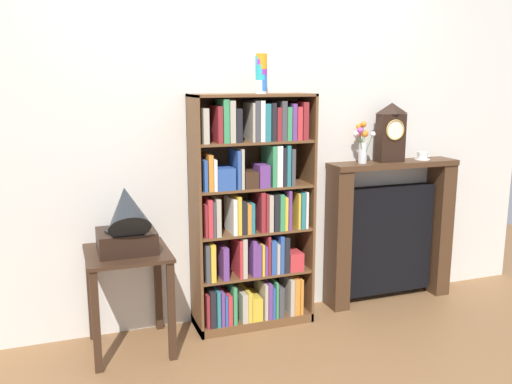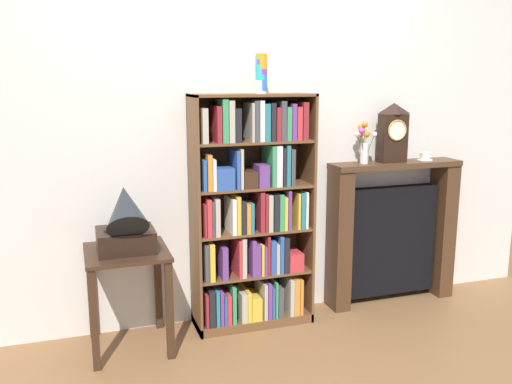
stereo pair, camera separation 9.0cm
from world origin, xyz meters
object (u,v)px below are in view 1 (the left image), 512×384
at_px(bookshelf, 252,218).
at_px(side_table_left, 128,276).
at_px(mantel_clock, 391,132).
at_px(flower_vase, 362,141).
at_px(gramophone, 127,223).
at_px(teacup_with_saucer, 422,156).
at_px(fireplace_mantel, 389,232).
at_px(cup_stack, 261,74).

distance_m(bookshelf, side_table_left, 0.89).
xyz_separation_m(mantel_clock, flower_vase, (-0.23, 0.01, -0.06)).
bearing_deg(side_table_left, gramophone, -90.00).
xyz_separation_m(gramophone, mantel_clock, (1.93, 0.20, 0.46)).
relative_size(bookshelf, teacup_with_saucer, 12.92).
bearing_deg(mantel_clock, fireplace_mantel, 28.27).
height_order(gramophone, fireplace_mantel, gramophone).
height_order(side_table_left, teacup_with_saucer, teacup_with_saucer).
distance_m(cup_stack, fireplace_mantel, 1.59).
bearing_deg(cup_stack, flower_vase, 5.25).
height_order(cup_stack, fireplace_mantel, cup_stack).
relative_size(bookshelf, cup_stack, 6.30).
height_order(mantel_clock, flower_vase, mantel_clock).
relative_size(mantel_clock, teacup_with_saucer, 3.51).
distance_m(bookshelf, fireplace_mantel, 1.15).
distance_m(cup_stack, gramophone, 1.26).
distance_m(fireplace_mantel, mantel_clock, 0.76).
distance_m(side_table_left, teacup_with_saucer, 2.31).
bearing_deg(cup_stack, teacup_with_saucer, 2.96).
relative_size(side_table_left, flower_vase, 2.12).
bearing_deg(side_table_left, fireplace_mantel, 4.69).
height_order(gramophone, flower_vase, flower_vase).
height_order(bookshelf, side_table_left, bookshelf).
height_order(gramophone, teacup_with_saucer, teacup_with_saucer).
relative_size(fireplace_mantel, flower_vase, 3.56).
xyz_separation_m(gramophone, fireplace_mantel, (1.97, 0.22, -0.31)).
distance_m(gramophone, flower_vase, 1.76).
bearing_deg(mantel_clock, gramophone, -174.22).
relative_size(cup_stack, gramophone, 0.52).
bearing_deg(bookshelf, teacup_with_saucer, 2.00).
relative_size(bookshelf, side_table_left, 2.47).
distance_m(gramophone, mantel_clock, 2.00).
distance_m(bookshelf, mantel_clock, 1.22).
bearing_deg(gramophone, teacup_with_saucer, 5.09).
xyz_separation_m(gramophone, flower_vase, (1.70, 0.20, 0.40)).
bearing_deg(fireplace_mantel, cup_stack, -175.38).
bearing_deg(bookshelf, mantel_clock, 2.40).
bearing_deg(cup_stack, mantel_clock, 3.65).
bearing_deg(gramophone, mantel_clock, 5.78).
height_order(bookshelf, gramophone, bookshelf).
relative_size(cup_stack, teacup_with_saucer, 2.05).
relative_size(cup_stack, fireplace_mantel, 0.23).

